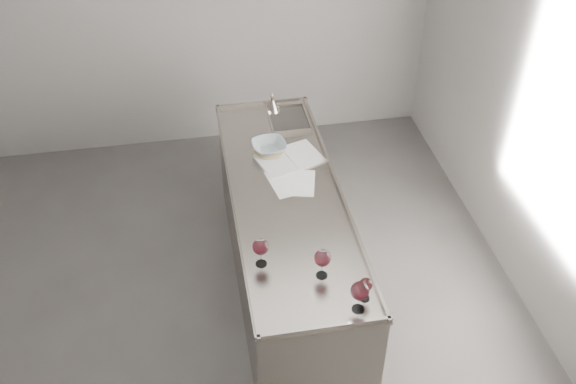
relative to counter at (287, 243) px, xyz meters
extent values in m
cube|color=#494744|center=(-0.50, -0.30, -0.48)|extent=(4.50, 5.00, 0.02)
cube|color=gray|center=(-0.50, 2.21, 0.93)|extent=(4.50, 0.02, 2.80)
cube|color=gray|center=(1.76, -0.30, 0.93)|extent=(0.02, 5.00, 2.80)
cube|color=gray|center=(0.00, 0.00, -0.01)|extent=(0.75, 2.40, 0.92)
cube|color=gray|center=(0.00, 0.00, 0.46)|extent=(0.77, 2.42, 0.02)
cube|color=gray|center=(0.00, -1.19, 0.48)|extent=(0.77, 0.02, 0.03)
cube|color=gray|center=(0.00, 1.19, 0.48)|extent=(0.77, 0.02, 0.03)
cube|color=gray|center=(-0.37, 0.00, 0.48)|extent=(0.02, 2.42, 0.03)
cube|color=gray|center=(0.36, 0.00, 0.48)|extent=(0.02, 2.42, 0.03)
cube|color=#595654|center=(0.17, 0.92, 0.46)|extent=(0.30, 0.38, 0.01)
cylinder|color=white|center=(-0.27, -0.63, 0.47)|extent=(0.07, 0.07, 0.00)
cylinder|color=white|center=(-0.27, -0.63, 0.52)|extent=(0.01, 0.01, 0.10)
ellipsoid|color=white|center=(-0.27, -0.63, 0.61)|extent=(0.10, 0.10, 0.11)
cylinder|color=#35070D|center=(-0.27, -0.63, 0.59)|extent=(0.07, 0.07, 0.02)
cylinder|color=white|center=(0.07, -0.79, 0.47)|extent=(0.07, 0.07, 0.00)
cylinder|color=white|center=(0.07, -0.79, 0.52)|extent=(0.01, 0.01, 0.10)
ellipsoid|color=white|center=(0.07, -0.79, 0.61)|extent=(0.10, 0.10, 0.11)
cylinder|color=#3C080F|center=(0.07, -0.79, 0.59)|extent=(0.07, 0.07, 0.02)
cylinder|color=white|center=(0.22, -1.08, 0.47)|extent=(0.07, 0.07, 0.00)
cylinder|color=white|center=(0.22, -1.08, 0.52)|extent=(0.01, 0.01, 0.10)
ellipsoid|color=white|center=(0.22, -1.08, 0.62)|extent=(0.11, 0.11, 0.11)
cylinder|color=#3B080F|center=(0.22, -1.08, 0.60)|extent=(0.08, 0.08, 0.02)
cylinder|color=white|center=(0.27, -1.01, 0.47)|extent=(0.06, 0.06, 0.00)
cylinder|color=white|center=(0.27, -1.01, 0.51)|extent=(0.01, 0.01, 0.08)
ellipsoid|color=white|center=(0.27, -1.01, 0.58)|extent=(0.08, 0.08, 0.08)
cylinder|color=#38070B|center=(0.27, -1.01, 0.57)|extent=(0.06, 0.06, 0.02)
cube|color=white|center=(-0.02, 0.36, 0.47)|extent=(0.31, 0.37, 0.01)
cube|color=white|center=(0.20, 0.43, 0.47)|extent=(0.31, 0.37, 0.01)
cylinder|color=white|center=(0.09, 0.39, 0.48)|extent=(0.11, 0.30, 0.01)
cube|color=white|center=(0.02, 0.13, 0.47)|extent=(0.29, 0.36, 0.00)
cube|color=white|center=(0.11, 0.10, 0.47)|extent=(0.28, 0.34, 0.00)
cylinder|color=#D2BF88|center=(-0.04, 0.51, 0.48)|extent=(0.26, 0.26, 0.02)
imported|color=#92A5AA|center=(-0.04, 0.51, 0.52)|extent=(0.28, 0.28, 0.06)
cone|color=gray|center=(0.07, 1.08, 0.52)|extent=(0.12, 0.12, 0.11)
cylinder|color=gray|center=(0.07, 1.08, 0.59)|extent=(0.02, 0.02, 0.03)
cylinder|color=#AE7430|center=(0.07, 1.08, 0.61)|extent=(0.03, 0.03, 0.01)
cone|color=gray|center=(0.07, 1.08, 0.63)|extent=(0.02, 0.02, 0.04)
camera|label=1|loc=(-0.59, -3.36, 3.27)|focal=40.00mm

